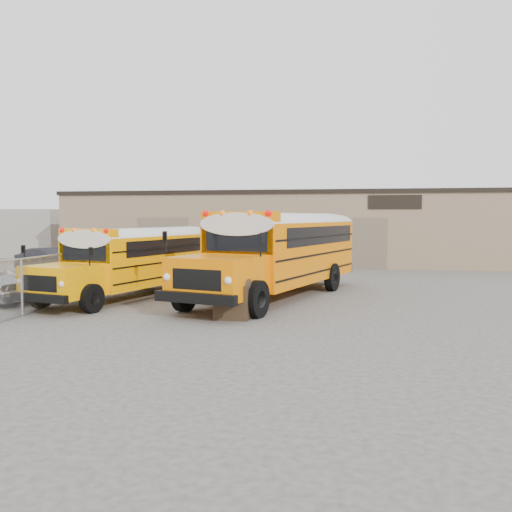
% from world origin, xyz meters
% --- Properties ---
extents(ground, '(120.00, 120.00, 0.00)m').
position_xyz_m(ground, '(0.00, 0.00, 0.00)').
color(ground, '#474441').
rests_on(ground, ground).
extents(warehouse, '(30.20, 10.20, 4.67)m').
position_xyz_m(warehouse, '(-0.00, 19.99, 2.37)').
color(warehouse, '#897355').
rests_on(warehouse, ground).
extents(chainlink_fence, '(0.07, 18.07, 1.81)m').
position_xyz_m(chainlink_fence, '(-6.00, 3.00, 0.90)').
color(chainlink_fence, gray).
rests_on(chainlink_fence, ground).
extents(distant_building_left, '(8.00, 6.00, 3.60)m').
position_xyz_m(distant_building_left, '(-22.00, 22.00, 1.80)').
color(distant_building_left, gray).
rests_on(distant_building_left, ground).
extents(school_bus_left, '(4.37, 9.47, 2.69)m').
position_xyz_m(school_bus_left, '(-2.99, 7.37, 1.56)').
color(school_bus_left, '#FFA200').
rests_on(school_bus_left, ground).
extents(school_bus_right, '(5.64, 11.56, 3.29)m').
position_xyz_m(school_bus_right, '(2.96, 9.53, 1.90)').
color(school_bus_right, orange).
rests_on(school_bus_right, ground).
extents(tarp_bundle, '(1.14, 1.14, 1.56)m').
position_xyz_m(tarp_bundle, '(0.45, -2.08, 0.80)').
color(tarp_bundle, black).
rests_on(tarp_bundle, ground).
extents(car_dark, '(4.56, 2.94, 1.42)m').
position_xyz_m(car_dark, '(-12.03, 8.92, 0.71)').
color(car_dark, black).
rests_on(car_dark, ground).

